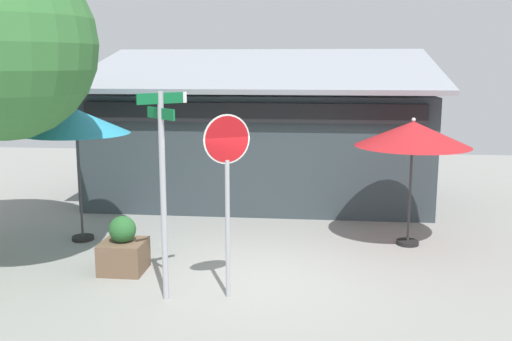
{
  "coord_description": "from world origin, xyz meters",
  "views": [
    {
      "loc": [
        0.98,
        -9.44,
        3.6
      ],
      "look_at": [
        -0.16,
        1.2,
        1.6
      ],
      "focal_mm": 40.75,
      "sensor_mm": 36.0,
      "label": 1
    }
  ],
  "objects_px": {
    "patio_umbrella_teal_left": "(76,122)",
    "sidewalk_planter": "(123,250)",
    "stop_sign": "(227,173)",
    "patio_umbrella_crimson_center": "(413,135)",
    "street_sign_post": "(163,178)"
  },
  "relations": [
    {
      "from": "patio_umbrella_teal_left",
      "to": "sidewalk_planter",
      "type": "height_order",
      "value": "patio_umbrella_teal_left"
    },
    {
      "from": "stop_sign",
      "to": "patio_umbrella_crimson_center",
      "type": "relative_size",
      "value": 1.12
    },
    {
      "from": "patio_umbrella_teal_left",
      "to": "sidewalk_planter",
      "type": "bearing_deg",
      "value": -49.33
    },
    {
      "from": "patio_umbrella_teal_left",
      "to": "patio_umbrella_crimson_center",
      "type": "relative_size",
      "value": 1.08
    },
    {
      "from": "street_sign_post",
      "to": "patio_umbrella_teal_left",
      "type": "distance_m",
      "value": 3.76
    },
    {
      "from": "patio_umbrella_teal_left",
      "to": "patio_umbrella_crimson_center",
      "type": "xyz_separation_m",
      "value": [
        6.6,
        0.39,
        -0.21
      ]
    },
    {
      "from": "patio_umbrella_crimson_center",
      "to": "sidewalk_planter",
      "type": "relative_size",
      "value": 2.56
    },
    {
      "from": "street_sign_post",
      "to": "stop_sign",
      "type": "xyz_separation_m",
      "value": [
        0.94,
        0.18,
        0.06
      ]
    },
    {
      "from": "stop_sign",
      "to": "patio_umbrella_crimson_center",
      "type": "xyz_separation_m",
      "value": [
        3.18,
        2.99,
        0.25
      ]
    },
    {
      "from": "sidewalk_planter",
      "to": "stop_sign",
      "type": "bearing_deg",
      "value": -24.81
    },
    {
      "from": "patio_umbrella_crimson_center",
      "to": "sidewalk_planter",
      "type": "distance_m",
      "value": 5.85
    },
    {
      "from": "patio_umbrella_teal_left",
      "to": "stop_sign",
      "type": "bearing_deg",
      "value": -37.16
    },
    {
      "from": "patio_umbrella_crimson_center",
      "to": "street_sign_post",
      "type": "bearing_deg",
      "value": -142.43
    },
    {
      "from": "street_sign_post",
      "to": "sidewalk_planter",
      "type": "height_order",
      "value": "street_sign_post"
    },
    {
      "from": "stop_sign",
      "to": "sidewalk_planter",
      "type": "height_order",
      "value": "stop_sign"
    }
  ]
}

